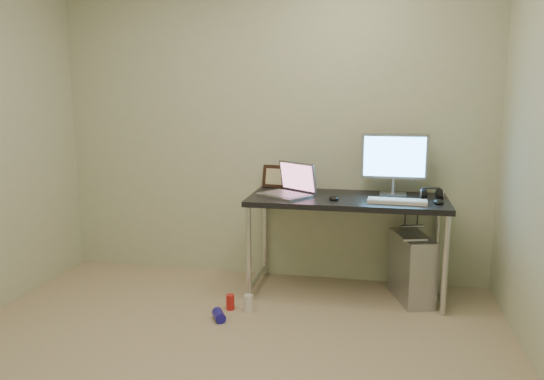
% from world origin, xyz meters
% --- Properties ---
extents(wall_back, '(3.50, 0.02, 2.50)m').
position_xyz_m(wall_back, '(0.00, 1.75, 1.25)').
color(wall_back, beige).
rests_on(wall_back, ground).
extents(desk, '(1.46, 0.64, 0.75)m').
position_xyz_m(desk, '(0.65, 1.43, 0.66)').
color(desk, black).
rests_on(desk, ground).
extents(tower_computer, '(0.33, 0.51, 0.52)m').
position_xyz_m(tower_computer, '(1.13, 1.40, 0.25)').
color(tower_computer, '#ADACB1').
rests_on(tower_computer, ground).
extents(cable_a, '(0.01, 0.16, 0.69)m').
position_xyz_m(cable_a, '(1.08, 1.70, 0.40)').
color(cable_a, black).
rests_on(cable_a, ground).
extents(cable_b, '(0.02, 0.11, 0.71)m').
position_xyz_m(cable_b, '(1.17, 1.68, 0.38)').
color(cable_b, black).
rests_on(cable_b, ground).
extents(can_red, '(0.07, 0.07, 0.11)m').
position_xyz_m(can_red, '(-0.13, 0.96, 0.05)').
color(can_red, red).
rests_on(can_red, ground).
extents(can_white, '(0.07, 0.07, 0.12)m').
position_xyz_m(can_white, '(0.00, 0.95, 0.06)').
color(can_white, white).
rests_on(can_white, ground).
extents(can_blue, '(0.12, 0.15, 0.07)m').
position_xyz_m(can_blue, '(-0.16, 0.76, 0.04)').
color(can_blue, '#1E17A3').
rests_on(can_blue, ground).
extents(laptop, '(0.46, 0.44, 0.25)m').
position_xyz_m(laptop, '(0.21, 1.42, 0.81)').
color(laptop, '#A9A8AF').
rests_on(laptop, desk).
extents(monitor, '(0.50, 0.15, 0.46)m').
position_xyz_m(monitor, '(0.98, 1.60, 1.02)').
color(monitor, '#A9A8AF').
rests_on(monitor, desk).
extents(keyboard, '(0.42, 0.16, 0.02)m').
position_xyz_m(keyboard, '(1.00, 1.29, 0.76)').
color(keyboard, white).
rests_on(keyboard, desk).
extents(mouse_right, '(0.08, 0.12, 0.04)m').
position_xyz_m(mouse_right, '(1.28, 1.33, 0.77)').
color(mouse_right, black).
rests_on(mouse_right, desk).
extents(mouse_left, '(0.09, 0.13, 0.04)m').
position_xyz_m(mouse_left, '(0.56, 1.32, 0.77)').
color(mouse_left, black).
rests_on(mouse_left, desk).
extents(headphones, '(0.16, 0.10, 0.10)m').
position_xyz_m(headphones, '(1.25, 1.50, 0.78)').
color(headphones, black).
rests_on(headphones, desk).
extents(picture_frame, '(0.24, 0.09, 0.19)m').
position_xyz_m(picture_frame, '(0.05, 1.73, 0.84)').
color(picture_frame, black).
rests_on(picture_frame, desk).
extents(webcam, '(0.04, 0.03, 0.12)m').
position_xyz_m(webcam, '(0.31, 1.72, 0.84)').
color(webcam, silver).
rests_on(webcam, desk).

